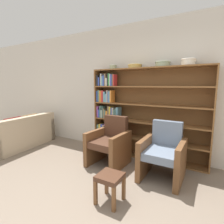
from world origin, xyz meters
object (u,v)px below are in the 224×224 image
(bookshelf, at_px, (135,113))
(footstool, at_px, (110,180))
(couch, at_px, (20,135))
(bowl_stoneware, at_px, (189,62))
(bowl_cream, at_px, (135,66))
(armchair_leather, at_px, (110,143))
(armchair_cushioned, at_px, (163,153))
(bowl_terracotta, at_px, (113,67))
(bowl_copper, at_px, (163,64))

(bookshelf, bearing_deg, footstool, -78.51)
(couch, relative_size, footstool, 4.49)
(bowl_stoneware, bearing_deg, bowl_cream, 180.00)
(couch, relative_size, armchair_leather, 1.88)
(armchair_cushioned, bearing_deg, bowl_terracotta, -25.53)
(bowl_copper, bearing_deg, bowl_terracotta, 180.00)
(bookshelf, xyz_separation_m, bowl_copper, (0.52, -0.02, 0.97))
(armchair_leather, relative_size, armchair_cushioned, 1.00)
(bowl_stoneware, height_order, footstool, bowl_stoneware)
(bowl_copper, distance_m, armchair_cushioned, 1.61)
(bowl_terracotta, bearing_deg, couch, -156.36)
(couch, distance_m, armchair_leather, 2.38)
(bowl_terracotta, distance_m, armchair_leather, 1.62)
(bowl_stoneware, xyz_separation_m, armchair_cushioned, (-0.22, -0.62, -1.48))
(armchair_leather, height_order, armchair_cushioned, same)
(footstool, bearing_deg, bowl_stoneware, 67.94)
(armchair_cushioned, distance_m, footstool, 1.05)
(bowl_copper, height_order, footstool, bowl_copper)
(bookshelf, relative_size, bowl_stoneware, 9.47)
(bowl_cream, distance_m, armchair_leather, 1.60)
(bowl_copper, relative_size, armchair_cushioned, 0.32)
(bowl_terracotta, relative_size, bowl_copper, 0.59)
(bowl_cream, bearing_deg, couch, -160.58)
(bowl_cream, height_order, couch, bowl_cream)
(bowl_stoneware, bearing_deg, couch, -165.70)
(armchair_cushioned, bearing_deg, footstool, 66.47)
(bowl_terracotta, relative_size, footstool, 0.45)
(bowl_copper, height_order, armchair_leather, bowl_copper)
(bowl_copper, bearing_deg, armchair_leather, -141.32)
(bookshelf, bearing_deg, bowl_terracotta, -178.38)
(bowl_cream, bearing_deg, armchair_cushioned, -38.66)
(bowl_stoneware, bearing_deg, bowl_copper, 180.00)
(bowl_stoneware, bearing_deg, armchair_cushioned, -109.19)
(bowl_stoneware, height_order, armchair_leather, bowl_stoneware)
(bowl_cream, relative_size, bowl_copper, 1.01)
(bookshelf, relative_size, couch, 1.41)
(bowl_copper, bearing_deg, armchair_cushioned, -69.93)
(bookshelf, height_order, footstool, bookshelf)
(bowl_terracotta, xyz_separation_m, bowl_copper, (1.05, -0.00, 0.00))
(bowl_stoneware, xyz_separation_m, footstool, (-0.64, -1.58, -1.59))
(bowl_copper, bearing_deg, bowl_cream, 180.00)
(bookshelf, xyz_separation_m, bowl_stoneware, (0.96, -0.02, 0.98))
(armchair_leather, bearing_deg, armchair_cushioned, -176.95)
(bookshelf, xyz_separation_m, armchair_leather, (-0.25, -0.63, -0.50))
(bookshelf, distance_m, armchair_leather, 0.85)
(bowl_copper, bearing_deg, bowl_stoneware, 0.00)
(bookshelf, distance_m, bowl_stoneware, 1.37)
(armchair_leather, bearing_deg, bookshelf, -108.55)
(bowl_terracotta, distance_m, bowl_cream, 0.50)
(armchair_leather, distance_m, footstool, 1.12)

